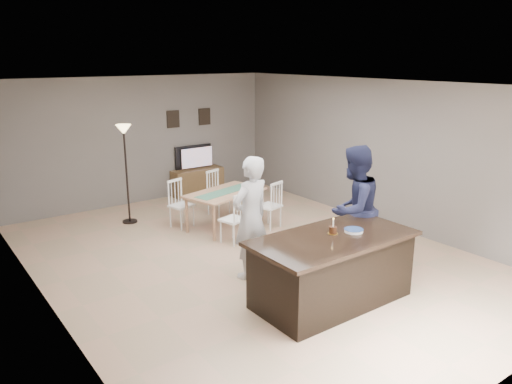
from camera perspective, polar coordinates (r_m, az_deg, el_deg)
floor at (r=8.00m, az=-0.62°, el=-7.50°), size 8.00×8.00×0.00m
room_shell at (r=7.51m, az=-0.65°, el=4.37°), size 8.00×8.00×8.00m
kitchen_island at (r=6.56m, az=8.67°, el=-8.68°), size 2.15×1.10×0.90m
tv_console at (r=11.55m, az=-6.69°, el=1.18°), size 1.20×0.40×0.60m
television at (r=11.49m, az=-6.95°, el=3.97°), size 0.91×0.12×0.53m
tv_screen_glow at (r=11.42m, az=-6.75°, el=3.94°), size 0.78×0.00×0.78m
picture_frames at (r=11.44m, az=-7.65°, el=8.40°), size 1.10×0.02×0.38m
doorway at (r=4.34m, az=-15.48°, el=-10.50°), size 0.00×2.10×2.65m
woman at (r=7.07m, az=-0.60°, el=-2.95°), size 0.71×0.53×1.78m
man at (r=7.40m, az=11.07°, el=-1.97°), size 1.02×0.85×1.89m
birthday_cake at (r=6.48m, az=8.79°, el=-4.31°), size 0.13×0.13×0.21m
plate_stack at (r=6.59m, az=11.11°, el=-4.34°), size 0.25×0.25×0.04m
dining_table at (r=9.22m, az=-3.54°, el=-0.66°), size 1.77×1.95×0.89m
floor_lamp at (r=9.59m, az=-14.77°, el=4.95°), size 0.28×0.28×1.88m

